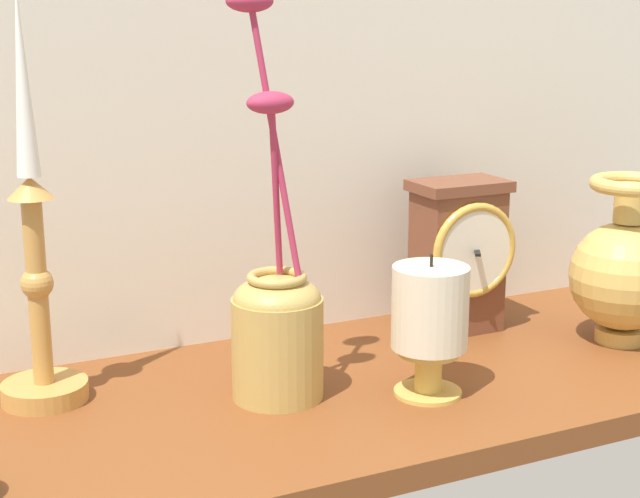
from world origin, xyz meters
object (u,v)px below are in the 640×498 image
Objects in this scene: mantel_clock at (459,254)px; pillar_candle_front at (430,319)px; brass_vase_jar at (276,318)px; brass_vase_bulbous at (625,270)px; candlestick_tall_left at (36,268)px.

pillar_candle_front is at bearing -131.60° from mantel_clock.
brass_vase_jar reaches higher than pillar_candle_front.
mantel_clock reaches higher than pillar_candle_front.
brass_vase_jar is at bearing -161.61° from mantel_clock.
mantel_clock is 0.94× the size of brass_vase_bulbous.
mantel_clock is 27.71cm from brass_vase_jar.
candlestick_tall_left reaches higher than brass_vase_jar.
brass_vase_bulbous is 40.40cm from brass_vase_jar.
candlestick_tall_left is 36.68cm from pillar_candle_front.
brass_vase_jar reaches higher than brass_vase_bulbous.
brass_vase_bulbous is at bearing -3.39° from brass_vase_jar.
brass_vase_jar is at bearing -22.77° from candlestick_tall_left.
pillar_candle_front is (-27.13, -3.60, -0.68)cm from brass_vase_bulbous.
candlestick_tall_left is 1.02× the size of brass_vase_jar.
candlestick_tall_left reaches higher than pillar_candle_front.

